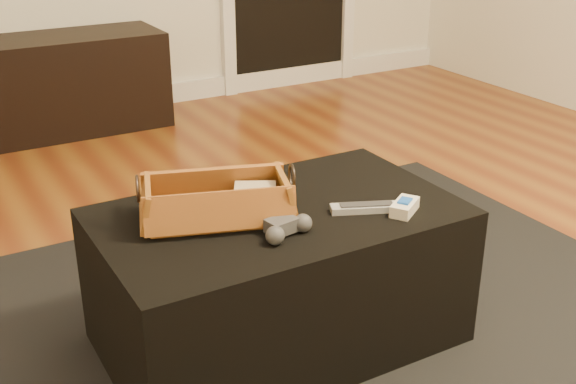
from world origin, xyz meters
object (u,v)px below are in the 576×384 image
tv_remote (210,214)px  cream_gadget (405,207)px  silver_remote (366,208)px  wicker_basket (217,203)px  game_controller (286,228)px  ottoman (279,276)px  media_cabinet (40,87)px

tv_remote → cream_gadget: size_ratio=1.85×
silver_remote → cream_gadget: cream_gadget is taller
wicker_basket → game_controller: wicker_basket is taller
silver_remote → cream_gadget: size_ratio=1.71×
ottoman → tv_remote: size_ratio=4.61×
media_cabinet → tv_remote: size_ratio=6.10×
ottoman → cream_gadget: size_ratio=8.54×
media_cabinet → game_controller: 2.49m
ottoman → game_controller: game_controller is taller
ottoman → silver_remote: size_ratio=4.98×
wicker_basket → cream_gadget: size_ratio=3.89×
game_controller → tv_remote: bearing=128.4°
ottoman → wicker_basket: wicker_basket is taller
cream_gadget → tv_remote: bearing=157.0°
media_cabinet → ottoman: (0.17, -2.33, -0.04)m
game_controller → silver_remote: 0.27m
silver_remote → cream_gadget: bearing=-35.5°
tv_remote → game_controller: bearing=-39.2°
tv_remote → wicker_basket: 0.03m
media_cabinet → ottoman: bearing=-85.9°
tv_remote → cream_gadget: bearing=-10.6°
wicker_basket → game_controller: 0.21m
cream_gadget → ottoman: bearing=148.2°
ottoman → media_cabinet: bearing=94.1°
wicker_basket → game_controller: (0.11, -0.18, -0.02)m
media_cabinet → ottoman: size_ratio=1.32×
wicker_basket → silver_remote: size_ratio=2.27×
game_controller → silver_remote: (0.27, 0.02, -0.01)m
media_cabinet → ottoman: 2.33m
ottoman → tv_remote: tv_remote is taller
tv_remote → game_controller: size_ratio=1.37×
game_controller → silver_remote: bearing=5.0°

